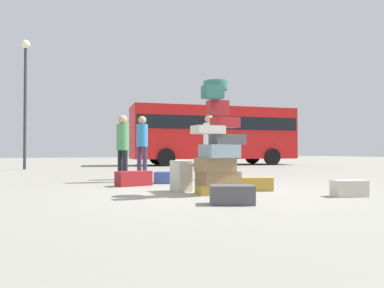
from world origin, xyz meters
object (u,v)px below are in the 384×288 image
at_px(suitcase_tan_left_side, 257,184).
at_px(suitcase_navy_white_trunk, 170,178).
at_px(person_tourist_with_camera, 209,141).
at_px(person_passerby_in_red, 142,141).
at_px(suitcase_charcoal_upright_blue, 232,195).
at_px(suitcase_maroon_foreground_near, 134,178).
at_px(suitcase_tower, 218,151).
at_px(suitcase_cream_behind_tower, 181,176).
at_px(parked_bus, 213,132).
at_px(person_bearded_onlooker, 123,142).
at_px(suitcase_cream_right_side, 349,188).
at_px(lamp_post, 25,83).

height_order(suitcase_tan_left_side, suitcase_navy_white_trunk, suitcase_navy_white_trunk).
xyz_separation_m(person_tourist_with_camera, person_passerby_in_red, (-1.55, 0.91, 0.00)).
xyz_separation_m(suitcase_charcoal_upright_blue, person_tourist_with_camera, (1.68, 4.10, 0.88)).
bearing_deg(suitcase_maroon_foreground_near, suitcase_tower, -77.12).
distance_m(suitcase_cream_behind_tower, parked_bus, 13.69).
relative_size(suitcase_navy_white_trunk, person_passerby_in_red, 0.43).
bearing_deg(parked_bus, person_passerby_in_red, -119.37).
height_order(suitcase_maroon_foreground_near, person_bearded_onlooker, person_bearded_onlooker).
bearing_deg(person_tourist_with_camera, suitcase_maroon_foreground_near, -57.28).
relative_size(suitcase_cream_behind_tower, person_tourist_with_camera, 0.34).
bearing_deg(suitcase_maroon_foreground_near, suitcase_charcoal_upright_blue, -91.59).
bearing_deg(person_passerby_in_red, suitcase_maroon_foreground_near, -47.47).
height_order(suitcase_navy_white_trunk, person_tourist_with_camera, person_tourist_with_camera).
height_order(suitcase_cream_right_side, person_tourist_with_camera, person_tourist_with_camera).
bearing_deg(suitcase_cream_behind_tower, suitcase_cream_right_side, -46.52).
bearing_deg(person_passerby_in_red, parked_bus, 116.99).
xyz_separation_m(person_passerby_in_red, parked_bus, (6.57, 8.66, 0.82)).
height_order(suitcase_maroon_foreground_near, lamp_post, lamp_post).
relative_size(suitcase_tan_left_side, suitcase_charcoal_upright_blue, 0.93).
height_order(suitcase_tower, person_bearded_onlooker, suitcase_tower).
bearing_deg(person_passerby_in_red, lamp_post, 176.19).
distance_m(suitcase_maroon_foreground_near, lamp_post, 9.91).
bearing_deg(lamp_post, person_bearded_onlooker, -74.14).
height_order(suitcase_cream_right_side, parked_bus, parked_bus).
height_order(suitcase_cream_right_side, lamp_post, lamp_post).
height_order(suitcase_cream_behind_tower, person_passerby_in_red, person_passerby_in_red).
relative_size(suitcase_tower, person_tourist_with_camera, 1.16).
distance_m(suitcase_tower, person_bearded_onlooker, 3.32).
relative_size(suitcase_tan_left_side, lamp_post, 0.11).
relative_size(person_tourist_with_camera, person_passerby_in_red, 1.01).
bearing_deg(suitcase_charcoal_upright_blue, suitcase_tan_left_side, 68.91).
bearing_deg(suitcase_cream_behind_tower, person_passerby_in_red, 79.79).
xyz_separation_m(suitcase_cream_right_side, person_bearded_onlooker, (-2.80, 4.32, 0.84)).
height_order(person_bearded_onlooker, parked_bus, parked_bus).
bearing_deg(person_bearded_onlooker, suitcase_cream_behind_tower, -7.95).
xyz_separation_m(person_tourist_with_camera, lamp_post, (-4.50, 8.21, 2.58)).
bearing_deg(suitcase_cream_behind_tower, suitcase_maroon_foreground_near, 102.77).
bearing_deg(person_passerby_in_red, suitcase_tower, -21.83).
bearing_deg(suitcase_tower, person_bearded_onlooker, 106.73).
bearing_deg(suitcase_maroon_foreground_near, suitcase_cream_right_side, -60.71).
bearing_deg(suitcase_tan_left_side, person_bearded_onlooker, 145.37).
bearing_deg(parked_bus, suitcase_tower, -108.92).
xyz_separation_m(suitcase_tan_left_side, suitcase_navy_white_trunk, (-0.95, 2.21, 0.01)).
distance_m(suitcase_navy_white_trunk, lamp_post, 9.91).
bearing_deg(suitcase_navy_white_trunk, person_tourist_with_camera, 43.45).
height_order(suitcase_tan_left_side, person_bearded_onlooker, person_bearded_onlooker).
height_order(suitcase_tan_left_side, suitcase_cream_behind_tower, suitcase_cream_behind_tower).
bearing_deg(suitcase_navy_white_trunk, person_passerby_in_red, 122.75).
xyz_separation_m(suitcase_tower, suitcase_cream_behind_tower, (-0.42, 0.69, -0.48)).
relative_size(suitcase_cream_right_side, suitcase_charcoal_upright_blue, 0.88).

